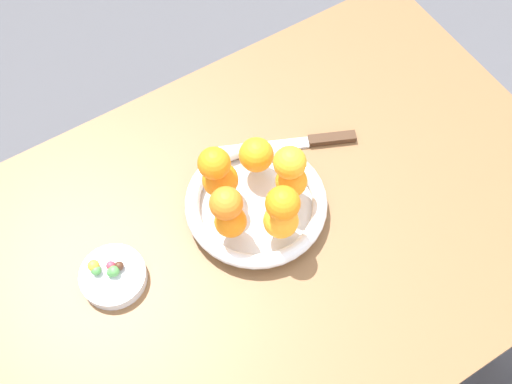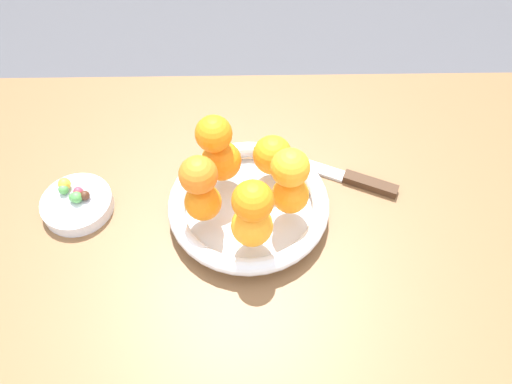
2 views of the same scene
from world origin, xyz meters
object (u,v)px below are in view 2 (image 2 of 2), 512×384
Objects in this scene: orange_2 at (252,226)px; orange_7 at (214,134)px; knife at (335,173)px; orange_4 at (272,155)px; candy_ball_5 at (78,192)px; fruit_bowl at (249,205)px; orange_0 at (221,161)px; orange_1 at (203,202)px; orange_6 at (253,201)px; candy_ball_0 at (64,184)px; candy_dish at (77,204)px; candy_ball_2 at (64,189)px; candy_ball_4 at (74,197)px; orange_8 at (290,168)px; orange_3 at (290,195)px; orange_5 at (198,175)px; candy_ball_1 at (85,196)px; dining_table at (260,265)px; candy_ball_3 at (77,197)px.

orange_2 is 1.08× the size of orange_7.
orange_7 is 0.23m from knife.
orange_4 reaches higher than knife.
orange_2 reaches higher than candy_ball_5.
orange_0 is at bearing -50.21° from fruit_bowl.
orange_2 reaches higher than knife.
orange_1 is 0.96× the size of orange_6.
orange_2 is 0.21m from knife.
candy_ball_0 reaches higher than candy_ball_5.
candy_dish is 0.02m from candy_ball_5.
orange_7 is 0.26m from candy_ball_2.
candy_ball_4 reaches higher than candy_dish.
candy_ball_2 and candy_ball_4 have the same top height.
orange_4 reaches higher than orange_2.
orange_3 is at bearing 120.51° from orange_8.
orange_5 reaches higher than orange_2.
candy_ball_0 is at bearing -7.60° from fruit_bowl.
orange_5 is 0.25m from candy_ball_0.
orange_5 is 0.26m from knife.
orange_0 is at bearing 8.04° from knife.
candy_ball_2 is at bearing -18.94° from candy_ball_1.
knife is at bearing -171.96° from orange_0.
orange_1 is 0.20m from candy_ball_1.
orange_0 is at bearing -173.76° from candy_ball_5.
dining_table is at bearing 164.88° from candy_ball_0.
dining_table is 0.32m from candy_ball_5.
candy_ball_4 is (0.29, -0.06, 0.12)m from dining_table.
orange_3 is at bearing 47.58° from knife.
orange_0 is 4.04× the size of candy_ball_4.
candy_ball_4 is at bearing 141.12° from candy_ball_2.
orange_5 is at bearing 165.20° from candy_ball_0.
orange_5 is 2.96× the size of candy_ball_3.
orange_2 is 1.06× the size of orange_8.
candy_ball_1 is 0.40m from knife.
candy_ball_3 is at bearing -10.93° from orange_1.
orange_3 reaches higher than candy_ball_4.
orange_5 is at bearing 16.38° from fruit_bowl.
knife is (-0.40, -0.06, -0.02)m from candy_ball_1.
candy_dish is 0.31m from orange_6.
candy_ball_3 is at bearing -16.78° from orange_6.
orange_6 is at bearing 48.47° from orange_8.
orange_4 is 0.33m from candy_ball_0.
orange_5 is (0.03, 0.07, 0.05)m from orange_0.
orange_8 is at bearing 174.98° from candy_ball_1.
dining_table is 19.67× the size of orange_8.
knife is at bearing -136.73° from dining_table.
candy_ball_1 is at bearing -5.02° from orange_8.
orange_8 reaches higher than orange_4.
candy_ball_2 is at bearing 5.36° from orange_4.
orange_1 reaches higher than candy_ball_4.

